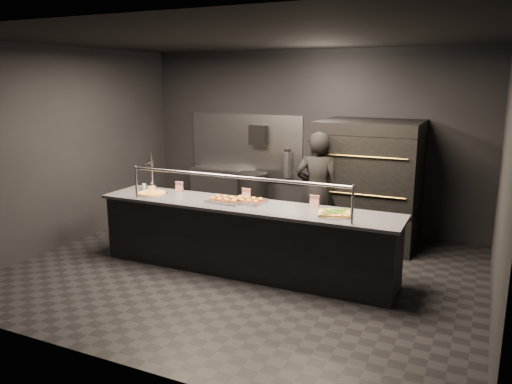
% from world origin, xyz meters
% --- Properties ---
extents(room, '(6.04, 6.00, 3.00)m').
position_xyz_m(room, '(-0.02, 0.05, 1.50)').
color(room, black).
rests_on(room, ground).
extents(service_counter, '(4.10, 0.78, 1.37)m').
position_xyz_m(service_counter, '(0.00, -0.00, 0.46)').
color(service_counter, black).
rests_on(service_counter, ground).
extents(pizza_oven, '(1.50, 1.23, 1.91)m').
position_xyz_m(pizza_oven, '(1.20, 1.90, 0.97)').
color(pizza_oven, black).
rests_on(pizza_oven, ground).
extents(prep_shelf, '(1.20, 0.35, 0.90)m').
position_xyz_m(prep_shelf, '(-1.60, 2.32, 0.45)').
color(prep_shelf, '#99999E').
rests_on(prep_shelf, ground).
extents(towel_dispenser, '(0.30, 0.20, 0.35)m').
position_xyz_m(towel_dispenser, '(-0.90, 2.39, 1.55)').
color(towel_dispenser, black).
rests_on(towel_dispenser, room).
extents(fire_extinguisher, '(0.14, 0.14, 0.51)m').
position_xyz_m(fire_extinguisher, '(-0.35, 2.40, 1.06)').
color(fire_extinguisher, '#B2B2B7').
rests_on(fire_extinguisher, room).
extents(beer_tap, '(0.15, 0.22, 0.59)m').
position_xyz_m(beer_tap, '(-1.60, 0.18, 1.09)').
color(beer_tap, silver).
rests_on(beer_tap, service_counter).
extents(round_pizza, '(0.45, 0.45, 0.03)m').
position_xyz_m(round_pizza, '(-1.45, -0.03, 0.94)').
color(round_pizza, silver).
rests_on(round_pizza, service_counter).
extents(slider_tray_a, '(0.47, 0.36, 0.07)m').
position_xyz_m(slider_tray_a, '(-0.28, 0.02, 0.95)').
color(slider_tray_a, silver).
rests_on(slider_tray_a, service_counter).
extents(slider_tray_b, '(0.49, 0.40, 0.07)m').
position_xyz_m(slider_tray_b, '(-0.00, 0.10, 0.95)').
color(slider_tray_b, silver).
rests_on(slider_tray_b, service_counter).
extents(square_pizza, '(0.47, 0.47, 0.05)m').
position_xyz_m(square_pizza, '(1.21, -0.01, 0.94)').
color(square_pizza, silver).
rests_on(square_pizza, service_counter).
extents(condiment_jar, '(0.15, 0.06, 0.10)m').
position_xyz_m(condiment_jar, '(-1.67, 0.12, 0.97)').
color(condiment_jar, silver).
rests_on(condiment_jar, service_counter).
extents(tent_cards, '(2.17, 0.04, 0.15)m').
position_xyz_m(tent_cards, '(-0.15, 0.28, 1.00)').
color(tent_cards, white).
rests_on(tent_cards, service_counter).
extents(trash_bin, '(0.54, 0.54, 0.90)m').
position_xyz_m(trash_bin, '(-0.90, 2.14, 0.45)').
color(trash_bin, black).
rests_on(trash_bin, ground).
extents(worker, '(0.73, 0.57, 1.78)m').
position_xyz_m(worker, '(0.59, 1.24, 0.89)').
color(worker, black).
rests_on(worker, ground).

